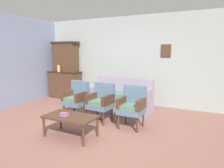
{
  "coord_description": "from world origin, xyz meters",
  "views": [
    {
      "loc": [
        2.17,
        -3.34,
        1.65
      ],
      "look_at": [
        -0.03,
        1.01,
        0.85
      ],
      "focal_mm": 32.6,
      "sensor_mm": 36.0,
      "label": 1
    }
  ],
  "objects": [
    {
      "name": "book_stack_on_table",
      "position": [
        -0.35,
        -0.4,
        0.45
      ],
      "size": [
        0.15,
        0.11,
        0.05
      ],
      "color": "gray",
      "rests_on": "coffee_table"
    },
    {
      "name": "wall_back_with_decor",
      "position": [
        0.0,
        2.63,
        1.35
      ],
      "size": [
        6.4,
        0.09,
        2.7
      ],
      "color": "#939E99",
      "rests_on": "ground"
    },
    {
      "name": "side_cabinet",
      "position": [
        -2.53,
        2.25,
        0.47
      ],
      "size": [
        1.16,
        0.55,
        0.93
      ],
      "color": "#472D1E",
      "rests_on": "ground"
    },
    {
      "name": "armchair_near_couch_end",
      "position": [
        0.65,
        0.64,
        0.5
      ],
      "size": [
        0.52,
        0.49,
        0.9
      ],
      "color": "slate",
      "rests_on": "ground"
    },
    {
      "name": "vase_on_cabinet",
      "position": [
        -2.62,
        2.06,
        1.05
      ],
      "size": [
        0.11,
        0.11,
        0.23
      ],
      "primitive_type": "cylinder",
      "color": "tan",
      "rests_on": "side_cabinet"
    },
    {
      "name": "coffee_table",
      "position": [
        -0.23,
        -0.36,
        0.38
      ],
      "size": [
        1.0,
        0.56,
        0.42
      ],
      "color": "#472D1E",
      "rests_on": "ground"
    },
    {
      "name": "cabinet_upper_hutch",
      "position": [
        -2.53,
        2.33,
        1.45
      ],
      "size": [
        0.99,
        0.38,
        1.03
      ],
      "color": "#472D1E",
      "rests_on": "side_cabinet"
    },
    {
      "name": "armchair_row_middle",
      "position": [
        -0.86,
        0.67,
        0.5
      ],
      "size": [
        0.55,
        0.53,
        0.9
      ],
      "color": "slate",
      "rests_on": "ground"
    },
    {
      "name": "ground_plane",
      "position": [
        0.0,
        0.0,
        0.0
      ],
      "size": [
        7.68,
        7.68,
        0.0
      ],
      "primitive_type": "plane",
      "color": "#84564C"
    },
    {
      "name": "floral_couch",
      "position": [
        -0.1,
        1.66,
        0.33
      ],
      "size": [
        1.71,
        0.81,
        0.9
      ],
      "color": "gray",
      "rests_on": "ground"
    },
    {
      "name": "armchair_by_doorway",
      "position": [
        -0.14,
        0.68,
        0.5
      ],
      "size": [
        0.55,
        0.52,
        0.9
      ],
      "color": "slate",
      "rests_on": "ground"
    }
  ]
}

